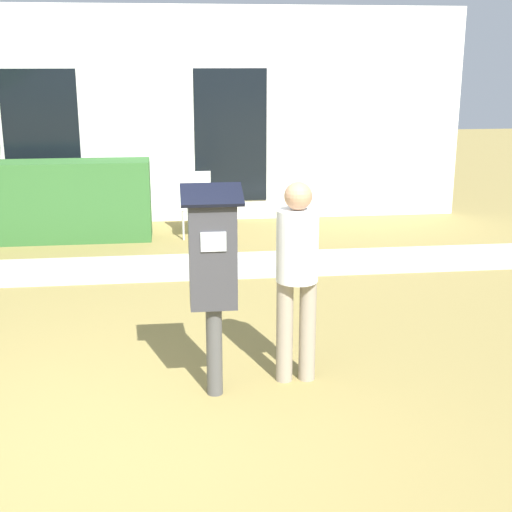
% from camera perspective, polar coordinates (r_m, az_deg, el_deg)
% --- Properties ---
extents(ground_plane, '(40.00, 40.00, 0.00)m').
position_cam_1_polar(ground_plane, '(4.93, -11.79, -14.74)').
color(ground_plane, olive).
extents(sidewalk, '(12.00, 1.10, 0.02)m').
position_cam_1_polar(sidewalk, '(8.69, -9.71, -0.99)').
color(sidewalk, beige).
rests_on(sidewalk, ground).
extents(building_facade, '(10.00, 0.26, 3.20)m').
position_cam_1_polar(building_facade, '(11.06, -9.49, 10.95)').
color(building_facade, white).
rests_on(building_facade, ground).
extents(parking_meter, '(0.44, 0.31, 1.59)m').
position_cam_1_polar(parking_meter, '(5.15, -3.47, -0.72)').
color(parking_meter, '#4C4C4C').
rests_on(parking_meter, ground).
extents(person_standing, '(0.32, 0.32, 1.58)m').
position_cam_1_polar(person_standing, '(5.41, 3.30, -0.88)').
color(person_standing, gray).
rests_on(person_standing, ground).
extents(outdoor_chair_left, '(0.44, 0.44, 0.90)m').
position_cam_1_polar(outdoor_chair_left, '(10.33, -11.33, 4.56)').
color(outdoor_chair_left, silver).
rests_on(outdoor_chair_left, ground).
extents(outdoor_chair_middle, '(0.44, 0.44, 0.90)m').
position_cam_1_polar(outdoor_chair_middle, '(10.15, -4.84, 4.61)').
color(outdoor_chair_middle, silver).
rests_on(outdoor_chair_middle, ground).
extents(hedge_row, '(2.95, 0.60, 1.10)m').
position_cam_1_polar(hedge_row, '(10.22, -16.74, 4.19)').
color(hedge_row, '#33662D').
rests_on(hedge_row, ground).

